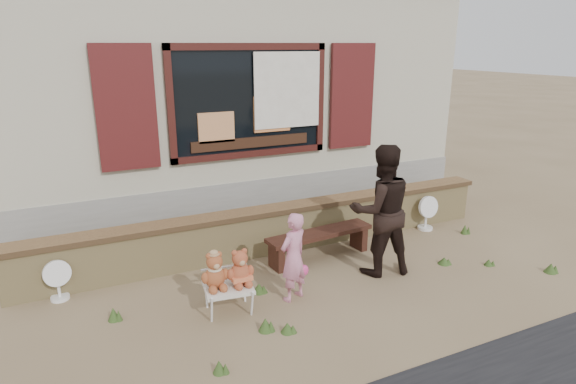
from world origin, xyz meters
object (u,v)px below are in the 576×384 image
folding_chair (228,288)px  child (293,257)px  adult (381,210)px  teddy_bear_right (240,266)px  bench (320,239)px  teddy_bear_left (215,270)px

folding_chair → child: bearing=3.5°
folding_chair → adult: (2.10, 0.11, 0.57)m
folding_chair → teddy_bear_right: (0.14, -0.02, 0.24)m
bench → adult: size_ratio=0.93×
folding_chair → teddy_bear_right: teddy_bear_right is taller
teddy_bear_left → folding_chair: bearing=0.0°
folding_chair → adult: 2.18m
folding_chair → teddy_bear_left: (-0.14, 0.02, 0.24)m
adult → child: bearing=18.3°
folding_chair → child: (0.78, -0.05, 0.24)m
teddy_bear_right → child: (0.64, -0.03, 0.00)m
bench → teddy_bear_right: bearing=-155.7°
teddy_bear_right → child: child is taller
teddy_bear_right → teddy_bear_left: bearing=-180.0°
bench → child: child is taller
teddy_bear_left → teddy_bear_right: size_ratio=1.00×
bench → folding_chair: bearing=-158.4°
teddy_bear_right → child: bearing=4.3°
bench → child: 1.21m
teddy_bear_right → adult: (1.96, 0.13, 0.32)m
bench → teddy_bear_right: 1.69m
child → adult: bearing=164.1°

